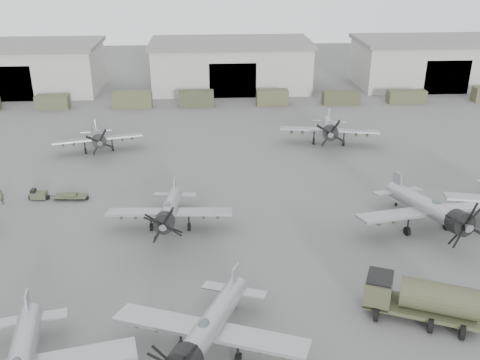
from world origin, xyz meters
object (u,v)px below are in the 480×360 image
(aircraft_far_0, at_px, (98,137))
(ground_crew, at_px, (2,197))
(aircraft_far_1, at_px, (329,128))
(aircraft_near_1, at_px, (208,329))
(aircraft_mid_1, at_px, (169,210))
(tug_trailer, at_px, (51,195))
(fuel_tanker, at_px, (421,297))
(aircraft_mid_2, at_px, (431,209))

(aircraft_far_0, xyz_separation_m, ground_crew, (-7.28, -14.53, -1.24))
(aircraft_far_1, relative_size, ground_crew, 8.07)
(aircraft_near_1, relative_size, aircraft_far_1, 0.97)
(aircraft_near_1, height_order, aircraft_mid_1, aircraft_near_1)
(aircraft_near_1, relative_size, aircraft_far_0, 1.12)
(aircraft_far_1, height_order, ground_crew, aircraft_far_1)
(aircraft_far_1, xyz_separation_m, tug_trailer, (-32.59, -14.50, -1.93))
(aircraft_far_0, height_order, aircraft_far_1, aircraft_far_1)
(fuel_tanker, distance_m, tug_trailer, 37.96)
(aircraft_far_1, relative_size, fuel_tanker, 1.57)
(fuel_tanker, bearing_deg, aircraft_mid_2, 88.94)
(aircraft_far_0, xyz_separation_m, tug_trailer, (-2.58, -13.77, -1.62))
(aircraft_near_1, bearing_deg, ground_crew, 151.68)
(aircraft_mid_1, height_order, tug_trailer, aircraft_mid_1)
(aircraft_far_0, distance_m, fuel_tanker, 45.47)
(aircraft_far_0, distance_m, aircraft_far_1, 30.03)
(aircraft_far_1, height_order, tug_trailer, aircraft_far_1)
(fuel_tanker, bearing_deg, aircraft_near_1, -144.90)
(ground_crew, bearing_deg, aircraft_far_1, -78.88)
(aircraft_mid_2, xyz_separation_m, aircraft_far_1, (-4.06, 24.03, -0.12))
(aircraft_mid_2, bearing_deg, aircraft_far_1, 89.06)
(aircraft_far_1, bearing_deg, tug_trailer, -144.68)
(aircraft_far_0, xyz_separation_m, aircraft_far_1, (30.02, 0.73, 0.31))
(aircraft_far_0, bearing_deg, aircraft_mid_2, -48.32)
(aircraft_near_1, distance_m, aircraft_mid_1, 17.43)
(aircraft_near_1, bearing_deg, aircraft_far_0, 130.05)
(aircraft_mid_1, height_order, ground_crew, aircraft_mid_1)
(aircraft_near_1, distance_m, aircraft_far_1, 42.47)
(aircraft_mid_1, relative_size, aircraft_mid_2, 0.85)
(aircraft_mid_2, distance_m, fuel_tanker, 13.17)
(ground_crew, bearing_deg, aircraft_mid_2, -113.11)
(aircraft_mid_1, bearing_deg, ground_crew, 161.87)
(aircraft_mid_2, relative_size, ground_crew, 8.46)
(aircraft_far_0, relative_size, fuel_tanker, 1.36)
(aircraft_near_1, xyz_separation_m, tug_trailer, (-16.22, 24.68, -1.90))
(aircraft_mid_1, distance_m, ground_crew, 18.86)
(aircraft_mid_1, relative_size, tug_trailer, 1.98)
(aircraft_mid_2, bearing_deg, fuel_tanker, -124.80)
(aircraft_far_0, bearing_deg, aircraft_near_1, -84.42)
(aircraft_mid_1, height_order, aircraft_far_1, aircraft_far_1)
(aircraft_mid_2, xyz_separation_m, tug_trailer, (-36.65, 9.53, -2.04))
(aircraft_far_1, bearing_deg, aircraft_far_0, -167.27)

